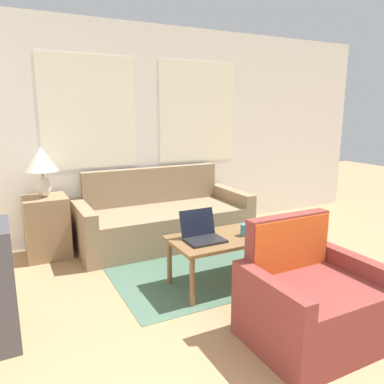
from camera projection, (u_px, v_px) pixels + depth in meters
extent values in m
cube|color=white|center=(153.00, 132.00, 4.77)|extent=(6.72, 0.05, 2.60)
cube|color=white|center=(89.00, 113.00, 4.34)|extent=(1.10, 0.01, 1.30)
cube|color=white|center=(198.00, 112.00, 4.97)|extent=(1.10, 0.01, 1.30)
cube|color=#476651|center=(196.00, 259.00, 4.05)|extent=(1.93, 1.94, 0.01)
cube|color=#937A5B|center=(165.00, 226.00, 4.51)|extent=(1.76, 0.88, 0.42)
cube|color=#937A5B|center=(153.00, 201.00, 4.79)|extent=(1.76, 0.12, 0.87)
cube|color=#937A5B|center=(84.00, 232.00, 4.07)|extent=(0.14, 0.88, 0.57)
cube|color=#937A5B|center=(231.00, 211.00, 4.92)|extent=(0.14, 0.88, 0.57)
cube|color=brown|center=(314.00, 313.00, 2.57)|extent=(0.70, 0.71, 0.43)
cube|color=brown|center=(286.00, 269.00, 2.79)|extent=(0.70, 0.10, 0.84)
cube|color=brown|center=(268.00, 319.00, 2.38)|extent=(0.10, 0.71, 0.55)
cube|color=brown|center=(356.00, 292.00, 2.73)|extent=(0.10, 0.71, 0.55)
cube|color=#D1511E|center=(292.00, 259.00, 2.72)|extent=(0.67, 0.01, 0.60)
cube|color=#937551|center=(47.00, 227.00, 4.07)|extent=(0.45, 0.45, 0.67)
ellipsoid|color=beige|center=(43.00, 187.00, 3.98)|extent=(0.16, 0.16, 0.22)
cylinder|color=tan|center=(42.00, 174.00, 3.95)|extent=(0.02, 0.02, 0.06)
cone|color=white|center=(41.00, 159.00, 3.92)|extent=(0.33, 0.33, 0.25)
cube|color=brown|center=(228.00, 238.00, 3.40)|extent=(1.07, 0.56, 0.03)
cylinder|color=brown|center=(192.00, 282.00, 3.04)|extent=(0.04, 0.04, 0.43)
cylinder|color=brown|center=(285.00, 260.00, 3.47)|extent=(0.04, 0.04, 0.43)
cylinder|color=brown|center=(169.00, 262.00, 3.44)|extent=(0.04, 0.04, 0.43)
cylinder|color=brown|center=(255.00, 245.00, 3.87)|extent=(0.04, 0.04, 0.43)
cube|color=black|center=(205.00, 240.00, 3.25)|extent=(0.33, 0.24, 0.02)
cube|color=black|center=(197.00, 222.00, 3.36)|extent=(0.33, 0.07, 0.23)
cylinder|color=white|center=(267.00, 232.00, 3.38)|extent=(0.07, 0.07, 0.08)
cylinder|color=teal|center=(245.00, 230.00, 3.41)|extent=(0.08, 0.08, 0.11)
ellipsoid|color=#B23D38|center=(264.00, 228.00, 3.54)|extent=(0.21, 0.21, 0.05)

